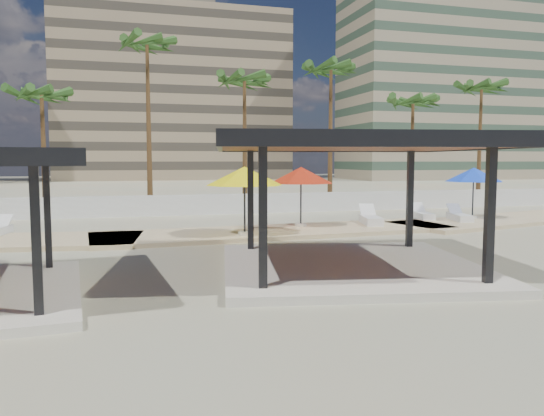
{
  "coord_description": "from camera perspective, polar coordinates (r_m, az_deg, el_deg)",
  "views": [
    {
      "loc": [
        -4.64,
        -15.14,
        3.23
      ],
      "look_at": [
        0.84,
        4.28,
        1.4
      ],
      "focal_mm": 35.0,
      "sensor_mm": 36.0,
      "label": 1
    }
  ],
  "objects": [
    {
      "name": "lounger_d",
      "position": [
        28.81,
        15.88,
        -0.72
      ],
      "size": [
        1.05,
        2.13,
        0.77
      ],
      "rotation": [
        0.0,
        0.0,
        1.37
      ],
      "color": "silver",
      "rests_on": "promenade"
    },
    {
      "name": "lounger_b",
      "position": [
        28.45,
        19.5,
        -0.89
      ],
      "size": [
        1.15,
        2.18,
        0.79
      ],
      "rotation": [
        0.0,
        0.0,
        1.33
      ],
      "color": "silver",
      "rests_on": "promenade"
    },
    {
      "name": "umbrella_c",
      "position": [
        24.33,
        3.14,
        3.53
      ],
      "size": [
        3.22,
        3.22,
        2.74
      ],
      "rotation": [
        0.0,
        0.0,
        0.05
      ],
      "color": "beige",
      "rests_on": "promenade"
    },
    {
      "name": "umbrella_d",
      "position": [
        29.54,
        20.87,
        3.36
      ],
      "size": [
        3.76,
        3.76,
        2.66
      ],
      "rotation": [
        0.0,
        0.0,
        -0.31
      ],
      "color": "beige",
      "rests_on": "promenade"
    },
    {
      "name": "lounger_c",
      "position": [
        25.82,
        10.56,
        -1.22
      ],
      "size": [
        1.3,
        2.45,
        0.88
      ],
      "rotation": [
        0.0,
        0.0,
        1.32
      ],
      "color": "silver",
      "rests_on": "promenade"
    },
    {
      "name": "building_east",
      "position": [
        97.74,
        17.51,
        13.2
      ],
      "size": [
        32.0,
        15.0,
        36.4
      ],
      "color": "gray",
      "rests_on": "ground"
    },
    {
      "name": "umbrella_b",
      "position": [
        21.49,
        -2.98,
        3.43
      ],
      "size": [
        3.31,
        3.31,
        2.79
      ],
      "rotation": [
        0.0,
        0.0,
        -0.06
      ],
      "color": "beige",
      "rests_on": "promenade"
    },
    {
      "name": "palm_h",
      "position": [
        42.83,
        21.61,
        11.52
      ],
      "size": [
        3.0,
        3.0,
        9.39
      ],
      "color": "brown",
      "rests_on": "ground"
    },
    {
      "name": "palm_f",
      "position": [
        36.84,
        6.37,
        14.03
      ],
      "size": [
        3.0,
        3.0,
        10.13
      ],
      "color": "brown",
      "rests_on": "ground"
    },
    {
      "name": "building_mid",
      "position": [
        94.19,
        -10.61,
        11.82
      ],
      "size": [
        38.0,
        16.0,
        30.4
      ],
      "color": "#847259",
      "rests_on": "ground"
    },
    {
      "name": "palm_g",
      "position": [
        38.89,
        14.93,
        10.62
      ],
      "size": [
        3.0,
        3.0,
        8.13
      ],
      "color": "brown",
      "rests_on": "ground"
    },
    {
      "name": "pavilion_central",
      "position": [
        15.52,
        8.49,
        1.77
      ],
      "size": [
        8.93,
        8.93,
        3.89
      ],
      "rotation": [
        0.0,
        0.0,
        -0.18
      ],
      "color": "beige",
      "rests_on": "ground"
    },
    {
      "name": "palm_e",
      "position": [
        34.73,
        -2.98,
        13.02
      ],
      "size": [
        3.0,
        3.0,
        9.12
      ],
      "color": "brown",
      "rests_on": "ground"
    },
    {
      "name": "ground",
      "position": [
        16.17,
        1.26,
        -6.34
      ],
      "size": [
        200.0,
        200.0,
        0.0
      ],
      "primitive_type": "plane",
      "color": "tan",
      "rests_on": "ground"
    },
    {
      "name": "palm_d",
      "position": [
        34.73,
        -13.29,
        16.08
      ],
      "size": [
        3.0,
        3.0,
        11.16
      ],
      "color": "brown",
      "rests_on": "ground"
    },
    {
      "name": "boundary_wall",
      "position": [
        31.6,
        -7.26,
        0.36
      ],
      "size": [
        56.0,
        0.3,
        1.2
      ],
      "primitive_type": "cube",
      "color": "silver",
      "rests_on": "ground"
    },
    {
      "name": "promenade",
      "position": [
        23.97,
        0.47,
        -2.42
      ],
      "size": [
        44.45,
        7.97,
        0.24
      ],
      "color": "#C6B284",
      "rests_on": "ground"
    },
    {
      "name": "palm_c",
      "position": [
        33.71,
        -23.53,
        10.7
      ],
      "size": [
        3.0,
        3.0,
        7.8
      ],
      "color": "brown",
      "rests_on": "ground"
    }
  ]
}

